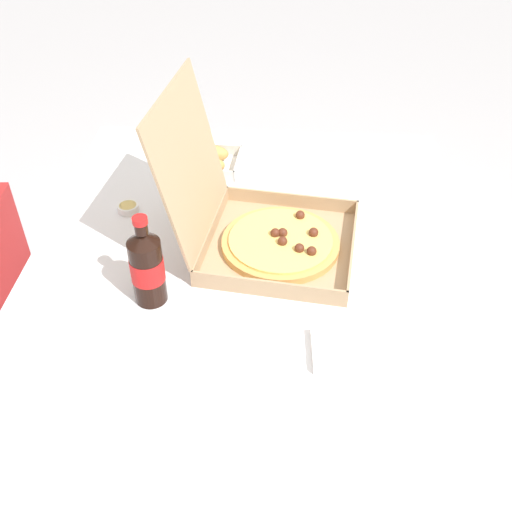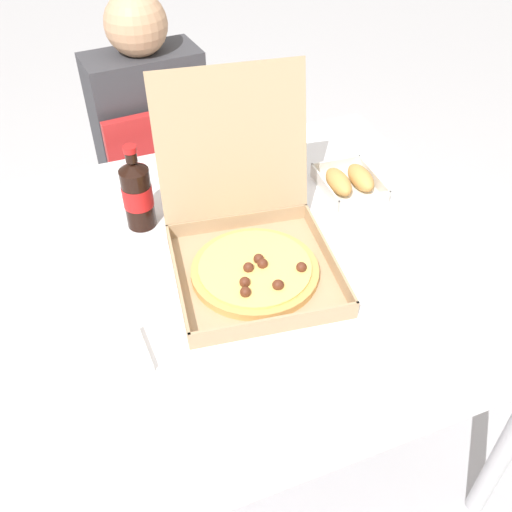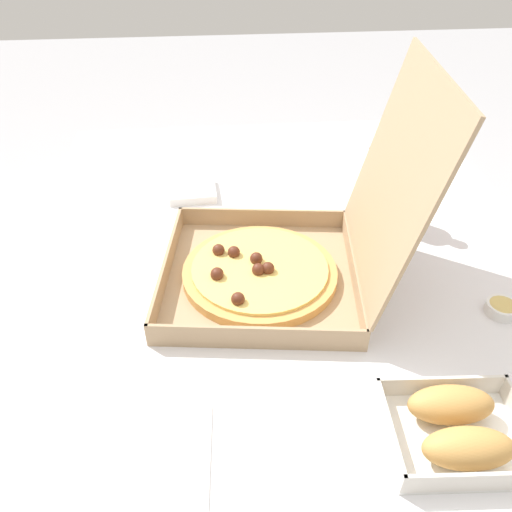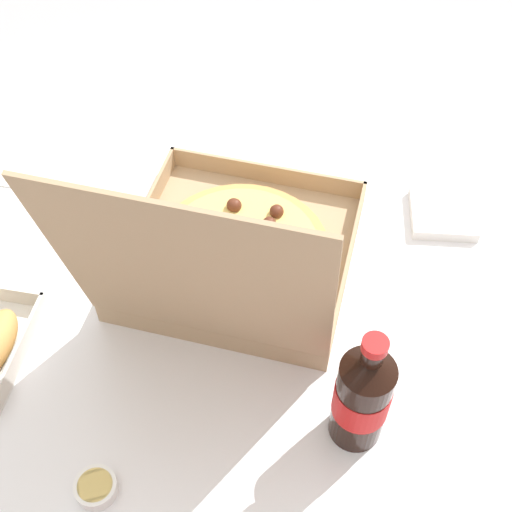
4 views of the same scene
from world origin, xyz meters
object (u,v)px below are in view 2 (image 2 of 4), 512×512
Objects in this scene: pizza_box_open at (251,246)px; dipping_sauce_cup at (246,169)px; diner_person at (146,128)px; bread_side_box at (349,182)px; chair at (159,186)px; napkin_pile at (119,357)px; cola_bottle at (137,193)px; paper_menu at (440,284)px.

pizza_box_open is 8.61× the size of dipping_sauce_cup.
diner_person is 5.76× the size of bread_side_box.
diner_person reaches higher than bread_side_box.
chair is 1.72× the size of pizza_box_open.
dipping_sauce_cup is at bearing 141.62° from bread_side_box.
pizza_box_open is 0.38m from napkin_pile.
pizza_box_open is at bearing -50.20° from cola_bottle.
napkin_pile is 0.71m from dipping_sauce_cup.
dipping_sauce_cup is (0.18, -0.49, 0.08)m from diner_person.
diner_person is at bearing 121.66° from bread_side_box.
pizza_box_open is 0.43m from paper_menu.
diner_person is at bearing 110.61° from dipping_sauce_cup.
chair is 0.87m from pizza_box_open.
chair is at bearing 93.69° from pizza_box_open.
napkin_pile is (-0.28, -1.03, 0.08)m from diner_person.
cola_bottle reaches higher than napkin_pile.
diner_person reaches higher than paper_menu.
napkin_pile is at bearing -131.05° from dipping_sauce_cup.
bread_side_box is 0.57m from cola_bottle.
pizza_box_open is (0.05, -0.80, 0.33)m from chair.
dipping_sauce_cup is (0.13, 0.37, -0.04)m from pizza_box_open.
bread_side_box is at bearing -58.34° from diner_person.
diner_person is 1.16m from paper_menu.
pizza_box_open is at bearing -86.31° from chair.
chair is 0.69m from cola_bottle.
chair is 0.21m from diner_person.
chair is 1.06m from napkin_pile.
paper_menu is 1.91× the size of napkin_pile.
cola_bottle is 1.07× the size of paper_menu.
napkin_pile is at bearing -108.69° from cola_bottle.
diner_person is 5.14× the size of cola_bottle.
chair is 4.16× the size of bread_side_box.
cola_bottle is at bearing -104.96° from chair.
bread_side_box is 0.89× the size of cola_bottle.
pizza_box_open is 0.32m from cola_bottle.
bread_side_box is at bearing 27.42° from pizza_box_open.
pizza_box_open is at bearing -86.22° from diner_person.
dipping_sauce_cup reaches higher than paper_menu.
pizza_box_open reaches higher than bread_side_box.
chair reaches higher than bread_side_box.
paper_menu is (0.43, -1.08, 0.07)m from diner_person.
paper_menu is at bearing -4.09° from napkin_pile.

